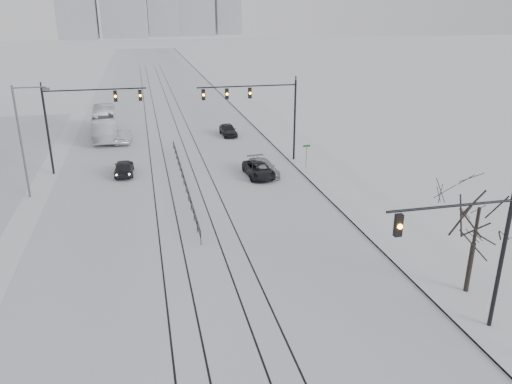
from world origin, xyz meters
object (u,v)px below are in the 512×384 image
sedan_sb_outer (123,136)px  sedan_nb_front (259,170)px  sedan_nb_far (228,130)px  sedan_nb_right (263,168)px  box_truck (104,123)px  bare_tree (478,217)px  traffic_mast_near (473,246)px  sedan_sb_inner (124,167)px

sedan_sb_outer → sedan_nb_front: size_ratio=0.94×
sedan_sb_outer → sedan_nb_far: bearing=-173.1°
sedan_sb_outer → sedan_nb_right: bearing=134.6°
sedan_nb_front → box_truck: (-14.40, 18.85, 0.94)m
bare_tree → sedan_nb_far: size_ratio=1.48×
traffic_mast_near → sedan_nb_right: (-3.36, 25.26, -3.89)m
sedan_sb_outer → box_truck: size_ratio=0.39×
bare_tree → sedan_nb_front: bearing=106.1°
sedan_nb_front → sedan_nb_far: bearing=88.4°
sedan_nb_front → sedan_nb_far: 15.94m
sedan_sb_inner → sedan_nb_front: 12.41m
traffic_mast_near → box_truck: size_ratio=0.61×
sedan_sb_outer → sedan_nb_far: 12.23m
sedan_sb_outer → sedan_nb_right: size_ratio=0.97×
sedan_nb_right → box_truck: size_ratio=0.40×
bare_tree → sedan_nb_front: (-6.30, 21.88, -3.82)m
sedan_nb_far → bare_tree: bearing=-83.2°
box_truck → sedan_nb_front: bearing=124.6°
sedan_nb_front → sedan_nb_far: (-0.00, 15.94, 0.03)m
traffic_mast_near → bare_tree: traffic_mast_near is taller
sedan_nb_front → box_truck: size_ratio=0.42×
bare_tree → box_truck: bare_tree is taller
bare_tree → box_truck: bearing=116.9°
traffic_mast_near → sedan_sb_inner: size_ratio=1.67×
bare_tree → sedan_sb_outer: size_ratio=1.36×
bare_tree → sedan_nb_right: (-5.77, 22.26, -3.81)m
sedan_nb_front → bare_tree: bearing=-75.5°
sedan_sb_outer → sedan_sb_inner: bearing=95.3°
sedan_sb_inner → box_truck: size_ratio=0.36×
sedan_sb_inner → sedan_nb_far: size_ratio=1.02×
bare_tree → traffic_mast_near: bearing=-128.8°
sedan_nb_right → sedan_nb_far: 15.57m
sedan_nb_right → bare_tree: bearing=-82.7°
traffic_mast_near → sedan_nb_far: bearing=95.4°
traffic_mast_near → sedan_nb_right: size_ratio=1.50×
sedan_sb_inner → sedan_nb_far: bearing=-131.8°
bare_tree → sedan_nb_right: bare_tree is taller
sedan_sb_inner → sedan_sb_outer: sedan_sb_outer is taller
sedan_nb_far → sedan_nb_right: bearing=-90.7°
sedan_nb_far → sedan_nb_front: bearing=-92.6°
bare_tree → sedan_sb_inner: (-18.27, 25.14, -3.77)m
sedan_sb_inner → sedan_nb_front: size_ratio=0.87×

